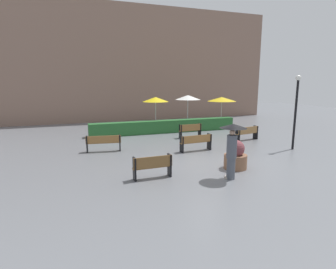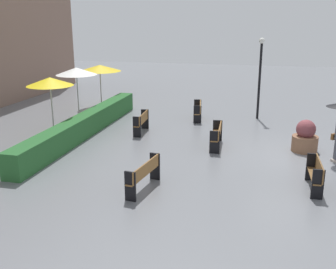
{
  "view_description": "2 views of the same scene",
  "coord_description": "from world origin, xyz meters",
  "px_view_note": "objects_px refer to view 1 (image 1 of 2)",
  "views": [
    {
      "loc": [
        -5.92,
        -10.42,
        3.63
      ],
      "look_at": [
        -1.05,
        3.03,
        0.92
      ],
      "focal_mm": 29.8,
      "sensor_mm": 36.0,
      "label": 1
    },
    {
      "loc": [
        -14.78,
        0.91,
        4.88
      ],
      "look_at": [
        -1.29,
        4.21,
        0.87
      ],
      "focal_mm": 43.16,
      "sensor_mm": 36.0,
      "label": 2
    }
  ],
  "objects_px": {
    "bench_back_row": "(190,130)",
    "planter_pot": "(236,156)",
    "bench_far_right": "(247,132)",
    "patio_umbrella_white": "(188,97)",
    "bench_mid_center": "(196,141)",
    "patio_umbrella_yellow": "(156,99)",
    "bench_far_left": "(104,142)",
    "lamp_post": "(296,105)",
    "bench_near_left": "(153,165)",
    "pedestrian_with_umbrella": "(232,143)",
    "patio_umbrella_yellow_far": "(222,99)"
  },
  "relations": [
    {
      "from": "bench_far_right",
      "to": "bench_near_left",
      "type": "distance_m",
      "value": 9.05
    },
    {
      "from": "patio_umbrella_yellow",
      "to": "bench_back_row",
      "type": "bearing_deg",
      "value": -70.49
    },
    {
      "from": "bench_back_row",
      "to": "patio_umbrella_yellow_far",
      "type": "distance_m",
      "value": 6.19
    },
    {
      "from": "bench_back_row",
      "to": "bench_near_left",
      "type": "bearing_deg",
      "value": -124.38
    },
    {
      "from": "bench_back_row",
      "to": "patio_umbrella_yellow",
      "type": "distance_m",
      "value": 4.21
    },
    {
      "from": "planter_pot",
      "to": "lamp_post",
      "type": "relative_size",
      "value": 0.31
    },
    {
      "from": "pedestrian_with_umbrella",
      "to": "bench_far_left",
      "type": "bearing_deg",
      "value": 124.35
    },
    {
      "from": "patio_umbrella_yellow",
      "to": "pedestrian_with_umbrella",
      "type": "bearing_deg",
      "value": -92.89
    },
    {
      "from": "patio_umbrella_white",
      "to": "pedestrian_with_umbrella",
      "type": "bearing_deg",
      "value": -105.9
    },
    {
      "from": "bench_near_left",
      "to": "pedestrian_with_umbrella",
      "type": "bearing_deg",
      "value": -19.8
    },
    {
      "from": "bench_mid_center",
      "to": "planter_pot",
      "type": "height_order",
      "value": "planter_pot"
    },
    {
      "from": "bench_mid_center",
      "to": "patio_umbrella_yellow",
      "type": "relative_size",
      "value": 0.72
    },
    {
      "from": "planter_pot",
      "to": "patio_umbrella_white",
      "type": "height_order",
      "value": "patio_umbrella_white"
    },
    {
      "from": "patio_umbrella_yellow_far",
      "to": "bench_far_left",
      "type": "bearing_deg",
      "value": -151.17
    },
    {
      "from": "bench_far_right",
      "to": "patio_umbrella_yellow",
      "type": "bearing_deg",
      "value": 127.51
    },
    {
      "from": "bench_far_left",
      "to": "patio_umbrella_yellow",
      "type": "distance_m",
      "value": 7.4
    },
    {
      "from": "pedestrian_with_umbrella",
      "to": "lamp_post",
      "type": "height_order",
      "value": "lamp_post"
    },
    {
      "from": "bench_far_right",
      "to": "bench_back_row",
      "type": "distance_m",
      "value": 3.62
    },
    {
      "from": "patio_umbrella_yellow",
      "to": "patio_umbrella_white",
      "type": "bearing_deg",
      "value": 2.37
    },
    {
      "from": "bench_back_row",
      "to": "planter_pot",
      "type": "distance_m",
      "value": 6.84
    },
    {
      "from": "bench_far_right",
      "to": "planter_pot",
      "type": "height_order",
      "value": "planter_pot"
    },
    {
      "from": "lamp_post",
      "to": "patio_umbrella_yellow",
      "type": "bearing_deg",
      "value": 121.6
    },
    {
      "from": "bench_mid_center",
      "to": "bench_far_left",
      "type": "distance_m",
      "value": 4.89
    },
    {
      "from": "bench_back_row",
      "to": "pedestrian_with_umbrella",
      "type": "relative_size",
      "value": 0.74
    },
    {
      "from": "planter_pot",
      "to": "patio_umbrella_yellow",
      "type": "distance_m",
      "value": 10.52
    },
    {
      "from": "bench_near_left",
      "to": "patio_umbrella_white",
      "type": "height_order",
      "value": "patio_umbrella_white"
    },
    {
      "from": "planter_pot",
      "to": "pedestrian_with_umbrella",
      "type": "bearing_deg",
      "value": -130.08
    },
    {
      "from": "bench_far_right",
      "to": "planter_pot",
      "type": "xyz_separation_m",
      "value": [
        -4.0,
        -4.77,
        0.02
      ]
    },
    {
      "from": "bench_back_row",
      "to": "lamp_post",
      "type": "distance_m",
      "value": 6.54
    },
    {
      "from": "bench_far_left",
      "to": "lamp_post",
      "type": "bearing_deg",
      "value": -16.77
    },
    {
      "from": "planter_pot",
      "to": "lamp_post",
      "type": "bearing_deg",
      "value": 21.17
    },
    {
      "from": "bench_back_row",
      "to": "planter_pot",
      "type": "height_order",
      "value": "planter_pot"
    },
    {
      "from": "patio_umbrella_yellow_far",
      "to": "patio_umbrella_white",
      "type": "bearing_deg",
      "value": -177.65
    },
    {
      "from": "bench_far_right",
      "to": "pedestrian_with_umbrella",
      "type": "xyz_separation_m",
      "value": [
        -4.87,
        -5.81,
        0.87
      ]
    },
    {
      "from": "bench_far_right",
      "to": "patio_umbrella_white",
      "type": "distance_m",
      "value": 6.22
    },
    {
      "from": "planter_pot",
      "to": "patio_umbrella_white",
      "type": "relative_size",
      "value": 0.47
    },
    {
      "from": "pedestrian_with_umbrella",
      "to": "bench_near_left",
      "type": "bearing_deg",
      "value": 160.2
    },
    {
      "from": "bench_far_left",
      "to": "lamp_post",
      "type": "distance_m",
      "value": 10.42
    },
    {
      "from": "bench_far_right",
      "to": "bench_far_left",
      "type": "xyz_separation_m",
      "value": [
        -8.89,
        0.09,
        0.02
      ]
    },
    {
      "from": "bench_mid_center",
      "to": "patio_umbrella_yellow",
      "type": "distance_m",
      "value": 7.29
    },
    {
      "from": "bench_far_right",
      "to": "bench_far_left",
      "type": "distance_m",
      "value": 8.89
    },
    {
      "from": "bench_near_left",
      "to": "lamp_post",
      "type": "distance_m",
      "value": 9.0
    },
    {
      "from": "bench_far_left",
      "to": "planter_pot",
      "type": "xyz_separation_m",
      "value": [
        4.9,
        -4.86,
        0.0
      ]
    },
    {
      "from": "bench_mid_center",
      "to": "patio_umbrella_yellow",
      "type": "bearing_deg",
      "value": 90.24
    },
    {
      "from": "pedestrian_with_umbrella",
      "to": "patio_umbrella_white",
      "type": "bearing_deg",
      "value": 74.1
    },
    {
      "from": "bench_far_left",
      "to": "planter_pot",
      "type": "relative_size",
      "value": 1.49
    },
    {
      "from": "bench_back_row",
      "to": "patio_umbrella_white",
      "type": "bearing_deg",
      "value": 68.9
    },
    {
      "from": "bench_mid_center",
      "to": "bench_back_row",
      "type": "bearing_deg",
      "value": 70.29
    },
    {
      "from": "patio_umbrella_yellow",
      "to": "patio_umbrella_white",
      "type": "distance_m",
      "value": 2.71
    },
    {
      "from": "bench_near_left",
      "to": "patio_umbrella_white",
      "type": "relative_size",
      "value": 0.59
    }
  ]
}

